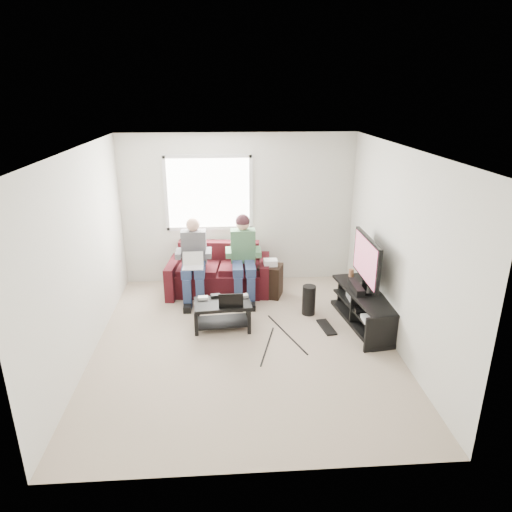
% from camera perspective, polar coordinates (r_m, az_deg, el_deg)
% --- Properties ---
extents(floor, '(4.50, 4.50, 0.00)m').
position_cam_1_polar(floor, '(6.33, -1.41, -10.81)').
color(floor, tan).
rests_on(floor, ground).
extents(ceiling, '(4.50, 4.50, 0.00)m').
position_cam_1_polar(ceiling, '(5.48, -1.64, 13.25)').
color(ceiling, white).
rests_on(ceiling, wall_back).
extents(wall_back, '(4.50, 0.00, 4.50)m').
position_cam_1_polar(wall_back, '(7.93, -2.24, 5.81)').
color(wall_back, silver).
rests_on(wall_back, floor).
extents(wall_front, '(4.50, 0.00, 4.50)m').
position_cam_1_polar(wall_front, '(3.74, 0.03, -11.33)').
color(wall_front, silver).
rests_on(wall_front, floor).
extents(wall_left, '(0.00, 4.50, 4.50)m').
position_cam_1_polar(wall_left, '(6.04, -20.83, -0.13)').
color(wall_left, silver).
rests_on(wall_left, floor).
extents(wall_right, '(0.00, 4.50, 4.50)m').
position_cam_1_polar(wall_right, '(6.18, 17.33, 0.75)').
color(wall_right, silver).
rests_on(wall_right, floor).
extents(window, '(1.48, 0.04, 1.28)m').
position_cam_1_polar(window, '(7.85, -5.95, 7.81)').
color(window, white).
rests_on(window, wall_back).
extents(sofa, '(1.77, 0.93, 0.80)m').
position_cam_1_polar(sofa, '(7.79, -4.59, -2.26)').
color(sofa, '#431013').
rests_on(sofa, floor).
extents(person_left, '(0.40, 0.71, 1.32)m').
position_cam_1_polar(person_left, '(7.39, -7.79, -0.13)').
color(person_left, navy).
rests_on(person_left, sofa).
extents(person_right, '(0.40, 0.71, 1.37)m').
position_cam_1_polar(person_right, '(7.38, -1.60, 0.51)').
color(person_right, navy).
rests_on(person_right, sofa).
extents(laptop_silver, '(0.35, 0.27, 0.24)m').
position_cam_1_polar(laptop_silver, '(7.17, -7.90, -1.01)').
color(laptop_silver, silver).
rests_on(laptop_silver, person_left).
extents(coffee_table, '(0.84, 0.55, 0.40)m').
position_cam_1_polar(coffee_table, '(6.60, -4.19, -6.62)').
color(coffee_table, black).
rests_on(coffee_table, floor).
extents(laptop_black, '(0.37, 0.29, 0.24)m').
position_cam_1_polar(laptop_black, '(6.43, -3.17, -5.10)').
color(laptop_black, black).
rests_on(laptop_black, coffee_table).
extents(controller_a, '(0.15, 0.10, 0.04)m').
position_cam_1_polar(controller_a, '(6.66, -6.64, -5.22)').
color(controller_a, silver).
rests_on(controller_a, coffee_table).
extents(controller_b, '(0.15, 0.11, 0.04)m').
position_cam_1_polar(controller_b, '(6.71, -5.08, -4.98)').
color(controller_b, black).
rests_on(controller_b, coffee_table).
extents(controller_c, '(0.15, 0.11, 0.04)m').
position_cam_1_polar(controller_c, '(6.68, -1.64, -5.00)').
color(controller_c, gray).
rests_on(controller_c, coffee_table).
extents(tv_stand, '(0.66, 1.57, 0.50)m').
position_cam_1_polar(tv_stand, '(6.88, 13.40, -6.61)').
color(tv_stand, black).
rests_on(tv_stand, floor).
extents(tv, '(0.12, 1.10, 0.81)m').
position_cam_1_polar(tv, '(6.68, 13.64, -0.57)').
color(tv, black).
rests_on(tv, tv_stand).
extents(soundbar, '(0.12, 0.50, 0.10)m').
position_cam_1_polar(soundbar, '(6.80, 12.41, -3.83)').
color(soundbar, black).
rests_on(soundbar, tv_stand).
extents(drink_cup, '(0.08, 0.08, 0.12)m').
position_cam_1_polar(drink_cup, '(7.28, 11.83, -2.06)').
color(drink_cup, '#A56C47').
rests_on(drink_cup, tv_stand).
extents(console_white, '(0.30, 0.22, 0.06)m').
position_cam_1_polar(console_white, '(6.51, 14.46, -7.61)').
color(console_white, silver).
rests_on(console_white, tv_stand).
extents(console_grey, '(0.34, 0.26, 0.08)m').
position_cam_1_polar(console_grey, '(7.10, 12.76, -4.96)').
color(console_grey, gray).
rests_on(console_grey, tv_stand).
extents(console_black, '(0.38, 0.30, 0.07)m').
position_cam_1_polar(console_black, '(6.80, 13.57, -6.23)').
color(console_black, black).
rests_on(console_black, tv_stand).
extents(subwoofer, '(0.20, 0.20, 0.46)m').
position_cam_1_polar(subwoofer, '(7.03, 6.62, -5.50)').
color(subwoofer, black).
rests_on(subwoofer, floor).
extents(keyboard_floor, '(0.22, 0.48, 0.03)m').
position_cam_1_polar(keyboard_floor, '(6.77, 8.81, -8.77)').
color(keyboard_floor, black).
rests_on(keyboard_floor, floor).
extents(end_table, '(0.36, 0.36, 0.64)m').
position_cam_1_polar(end_table, '(7.57, 1.79, -2.97)').
color(end_table, black).
rests_on(end_table, floor).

